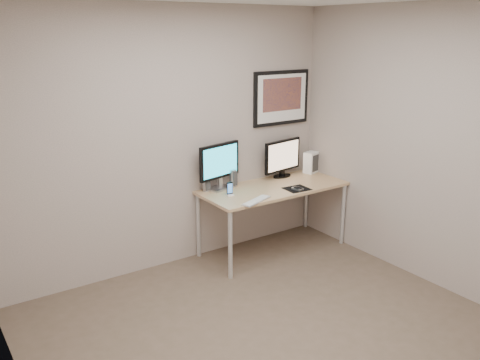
{
  "coord_description": "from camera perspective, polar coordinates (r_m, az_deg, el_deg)",
  "views": [
    {
      "loc": [
        -2.23,
        -2.75,
        2.34
      ],
      "look_at": [
        0.39,
        1.1,
        0.97
      ],
      "focal_mm": 38.0,
      "sensor_mm": 36.0,
      "label": 1
    }
  ],
  "objects": [
    {
      "name": "framed_art",
      "position": [
        5.74,
        4.67,
        9.19
      ],
      "size": [
        0.75,
        0.04,
        0.6
      ],
      "color": "black",
      "rests_on": "room"
    },
    {
      "name": "keyboard",
      "position": [
        4.99,
        1.85,
        -2.32
      ],
      "size": [
        0.4,
        0.24,
        0.01
      ],
      "primitive_type": "cube",
      "rotation": [
        0.0,
        0.0,
        0.37
      ],
      "color": "#BBBBBF",
      "rests_on": "desk"
    },
    {
      "name": "room",
      "position": [
        3.96,
        0.59,
        6.29
      ],
      "size": [
        3.6,
        3.6,
        3.6
      ],
      "color": "white",
      "rests_on": "ground"
    },
    {
      "name": "floor",
      "position": [
        4.25,
        4.15,
        -17.09
      ],
      "size": [
        3.6,
        3.6,
        0.0
      ],
      "primitive_type": "plane",
      "color": "brown",
      "rests_on": "ground"
    },
    {
      "name": "fan_unit",
      "position": [
        6.02,
        7.96,
        1.97
      ],
      "size": [
        0.19,
        0.16,
        0.25
      ],
      "primitive_type": "cube",
      "rotation": [
        0.0,
        0.0,
        0.3
      ],
      "color": "white",
      "rests_on": "desk"
    },
    {
      "name": "monitor_tv",
      "position": [
        5.78,
        4.8,
        2.55
      ],
      "size": [
        0.55,
        0.16,
        0.43
      ],
      "rotation": [
        0.0,
        0.0,
        0.17
      ],
      "color": "black",
      "rests_on": "desk"
    },
    {
      "name": "mousepad",
      "position": [
        5.41,
        6.4,
        -0.99
      ],
      "size": [
        0.27,
        0.24,
        0.0
      ],
      "primitive_type": "cube",
      "rotation": [
        0.0,
        0.0,
        -0.07
      ],
      "color": "black",
      "rests_on": "desk"
    },
    {
      "name": "speaker_left",
      "position": [
        5.29,
        -3.84,
        -0.26
      ],
      "size": [
        0.08,
        0.08,
        0.19
      ],
      "primitive_type": "cylinder",
      "rotation": [
        0.0,
        0.0,
        -0.0
      ],
      "color": "#A5A5AA",
      "rests_on": "desk"
    },
    {
      "name": "monitor_large",
      "position": [
        5.3,
        -2.31,
        1.78
      ],
      "size": [
        0.53,
        0.22,
        0.49
      ],
      "rotation": [
        0.0,
        0.0,
        0.22
      ],
      "color": "#A5A5AA",
      "rests_on": "desk"
    },
    {
      "name": "phone_dock",
      "position": [
        5.14,
        -1.17,
        -1.0
      ],
      "size": [
        0.07,
        0.07,
        0.14
      ],
      "primitive_type": "cube",
      "rotation": [
        0.0,
        0.0,
        -0.09
      ],
      "color": "black",
      "rests_on": "desk"
    },
    {
      "name": "speaker_right",
      "position": [
        5.44,
        -0.81,
        0.23
      ],
      "size": [
        0.09,
        0.09,
        0.19
      ],
      "primitive_type": "cylinder",
      "rotation": [
        0.0,
        0.0,
        0.16
      ],
      "color": "#A5A5AA",
      "rests_on": "desk"
    },
    {
      "name": "mouse",
      "position": [
        5.36,
        6.49,
        -0.9
      ],
      "size": [
        0.08,
        0.12,
        0.04
      ],
      "primitive_type": "ellipsoid",
      "rotation": [
        0.0,
        0.0,
        0.2
      ],
      "color": "black",
      "rests_on": "mousepad"
    },
    {
      "name": "desk",
      "position": [
        5.48,
        3.76,
        -1.41
      ],
      "size": [
        1.6,
        0.7,
        0.73
      ],
      "color": "#A07F4D",
      "rests_on": "floor"
    }
  ]
}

